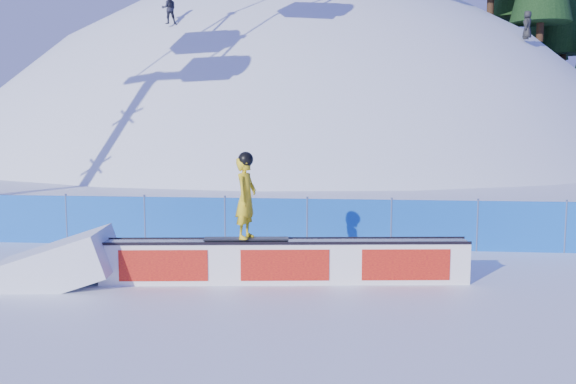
{
  "coord_description": "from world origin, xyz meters",
  "views": [
    {
      "loc": [
        3.93,
        -10.67,
        3.23
      ],
      "look_at": [
        2.67,
        3.06,
        1.54
      ],
      "focal_mm": 40.0,
      "sensor_mm": 36.0,
      "label": 1
    }
  ],
  "objects": [
    {
      "name": "ground",
      "position": [
        0.0,
        0.0,
        0.0
      ],
      "size": [
        160.0,
        160.0,
        0.0
      ],
      "primitive_type": "plane",
      "color": "silver",
      "rests_on": "ground"
    },
    {
      "name": "snow_hill",
      "position": [
        0.0,
        42.0,
        -18.0
      ],
      "size": [
        64.0,
        64.0,
        64.0
      ],
      "color": "white",
      "rests_on": "ground"
    },
    {
      "name": "safety_fence",
      "position": [
        0.0,
        4.5,
        0.6
      ],
      "size": [
        22.05,
        0.05,
        1.3
      ],
      "color": "blue",
      "rests_on": "ground"
    },
    {
      "name": "rail_box",
      "position": [
        2.77,
        1.28,
        0.42
      ],
      "size": [
        7.03,
        1.24,
        0.84
      ],
      "rotation": [
        0.0,
        0.0,
        0.11
      ],
      "color": "white",
      "rests_on": "ground"
    },
    {
      "name": "snow_ramp",
      "position": [
        -1.59,
        0.81,
        0.0
      ],
      "size": [
        2.47,
        1.7,
        1.45
      ],
      "primitive_type": null,
      "rotation": [
        0.0,
        -0.31,
        0.11
      ],
      "color": "silver",
      "rests_on": "ground"
    },
    {
      "name": "snowboarder",
      "position": [
        2.04,
        1.2,
        1.67
      ],
      "size": [
        1.63,
        0.64,
        1.68
      ],
      "rotation": [
        0.0,
        0.0,
        1.33
      ],
      "color": "black",
      "rests_on": "rail_box"
    }
  ]
}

